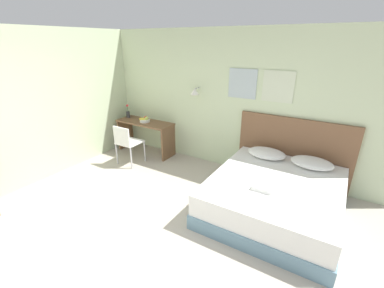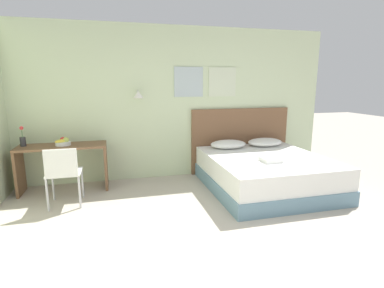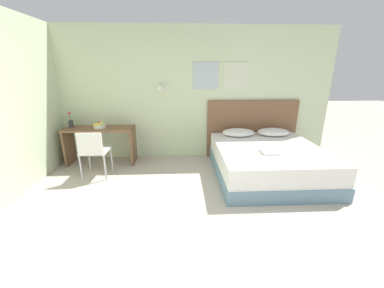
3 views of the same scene
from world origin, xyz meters
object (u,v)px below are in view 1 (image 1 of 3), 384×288
bed (274,196)px  pillow_left (267,153)px  pillow_right (312,163)px  fruit_bowl (145,120)px  folded_towel_near_foot (264,186)px  desk (145,131)px  flower_vase (128,113)px  desk_chair (126,141)px  headboard (292,152)px

bed → pillow_left: (-0.36, 0.73, 0.34)m
pillow_right → fruit_bowl: (-3.47, 0.01, 0.18)m
folded_towel_near_foot → desk: size_ratio=0.21×
flower_vase → bed: bearing=-12.4°
pillow_left → flower_vase: (-3.32, 0.08, 0.23)m
bed → desk: size_ratio=1.52×
pillow_left → folded_towel_near_foot: size_ratio=2.37×
bed → desk_chair: 3.04m
headboard → desk: bearing=-174.8°
pillow_left → folded_towel_near_foot: (0.27, -1.03, -0.04)m
pillow_left → desk_chair: (-2.67, -0.68, -0.10)m
desk_chair → fruit_bowl: fruit_bowl is taller
bed → flower_vase: bearing=167.6°
fruit_bowl → flower_vase: bearing=172.8°
pillow_left → desk: (-2.76, 0.02, -0.08)m
pillow_right → fruit_bowl: size_ratio=2.83×
pillow_right → folded_towel_near_foot: (-0.46, -1.03, -0.04)m
headboard → flower_vase: (-3.69, -0.22, 0.23)m
desk → desk_chair: (0.10, -0.69, -0.01)m
headboard → desk: size_ratio=1.46×
desk → desk_chair: size_ratio=1.57×
folded_towel_near_foot → pillow_left: bearing=104.6°
bed → headboard: 1.09m
bed → fruit_bowl: bearing=166.7°
folded_towel_near_foot → desk: 3.21m
pillow_right → folded_towel_near_foot: size_ratio=2.37×
folded_towel_near_foot → pillow_right: bearing=66.1°
bed → pillow_left: size_ratio=3.10×
headboard → flower_vase: 3.70m
folded_towel_near_foot → desk_chair: 2.96m
folded_towel_near_foot → desk: (-3.03, 1.05, -0.04)m
desk → fruit_bowl: 0.26m
flower_vase → pillow_right: bearing=-1.1°
pillow_left → fruit_bowl: fruit_bowl is taller
flower_vase → desk_chair: bearing=-49.1°
headboard → desk: headboard is taller
bed → desk: desk is taller
desk → pillow_left: bearing=-0.3°
pillow_right → fruit_bowl: bearing=179.9°
bed → pillow_right: bearing=63.6°
pillow_right → desk_chair: 3.46m
bed → headboard: size_ratio=1.04×
pillow_left → folded_towel_near_foot: pillow_left is taller
headboard → pillow_left: (-0.36, -0.30, 0.00)m
bed → flower_vase: 3.82m
desk → folded_towel_near_foot: bearing=-19.1°
desk_chair → bed: bearing=-1.0°
fruit_bowl → bed: bearing=-13.3°
folded_towel_near_foot → flower_vase: 3.77m
headboard → folded_towel_near_foot: (-0.09, -1.34, -0.04)m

